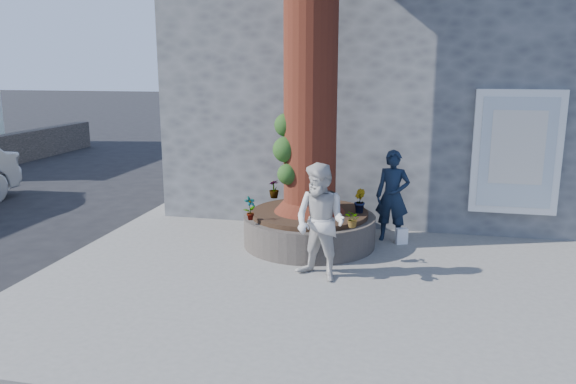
# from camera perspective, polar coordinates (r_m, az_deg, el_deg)

# --- Properties ---
(ground) EXTENTS (120.00, 120.00, 0.00)m
(ground) POSITION_cam_1_polar(r_m,az_deg,el_deg) (8.37, -5.86, -9.81)
(ground) COLOR black
(ground) RESTS_ON ground
(pavement) EXTENTS (9.00, 8.00, 0.12)m
(pavement) POSITION_cam_1_polar(r_m,az_deg,el_deg) (8.95, 5.44, -7.87)
(pavement) COLOR slate
(pavement) RESTS_ON ground
(yellow_line) EXTENTS (0.10, 30.00, 0.01)m
(yellow_line) POSITION_cam_1_polar(r_m,az_deg,el_deg) (10.50, -20.15, -5.81)
(yellow_line) COLOR yellow
(yellow_line) RESTS_ON ground
(stone_shop) EXTENTS (10.30, 8.30, 6.30)m
(stone_shop) POSITION_cam_1_polar(r_m,az_deg,el_deg) (14.52, 12.92, 12.23)
(stone_shop) COLOR #4E5053
(stone_shop) RESTS_ON ground
(planter) EXTENTS (2.30, 2.30, 0.60)m
(planter) POSITION_cam_1_polar(r_m,az_deg,el_deg) (9.88, 2.18, -3.68)
(planter) COLOR black
(planter) RESTS_ON pavement
(man) EXTENTS (0.64, 0.46, 1.64)m
(man) POSITION_cam_1_polar(r_m,az_deg,el_deg) (10.13, 10.57, -0.40)
(man) COLOR #121E31
(man) RESTS_ON pavement
(woman) EXTENTS (1.04, 0.95, 1.72)m
(woman) POSITION_cam_1_polar(r_m,az_deg,el_deg) (8.15, 3.30, -3.09)
(woman) COLOR beige
(woman) RESTS_ON pavement
(shopping_bag) EXTENTS (0.23, 0.19, 0.28)m
(shopping_bag) POSITION_cam_1_polar(r_m,az_deg,el_deg) (10.14, 11.46, -4.40)
(shopping_bag) COLOR white
(shopping_bag) RESTS_ON pavement
(plant_a) EXTENTS (0.24, 0.25, 0.39)m
(plant_a) POSITION_cam_1_polar(r_m,az_deg,el_deg) (9.21, -3.88, -1.66)
(plant_a) COLOR gray
(plant_a) RESTS_ON planter
(plant_b) EXTENTS (0.29, 0.29, 0.41)m
(plant_b) POSITION_cam_1_polar(r_m,az_deg,el_deg) (9.73, 7.24, -0.90)
(plant_b) COLOR gray
(plant_b) RESTS_ON planter
(plant_c) EXTENTS (0.28, 0.28, 0.35)m
(plant_c) POSITION_cam_1_polar(r_m,az_deg,el_deg) (10.74, -1.43, 0.32)
(plant_c) COLOR gray
(plant_c) RESTS_ON planter
(plant_d) EXTENTS (0.32, 0.32, 0.27)m
(plant_d) POSITION_cam_1_polar(r_m,az_deg,el_deg) (8.83, 6.63, -2.77)
(plant_d) COLOR gray
(plant_d) RESTS_ON planter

